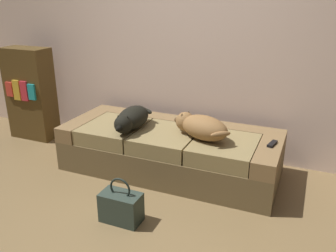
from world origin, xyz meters
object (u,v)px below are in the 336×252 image
at_px(dog_tan, 201,127).
at_px(handbag, 121,207).
at_px(couch, 170,150).
at_px(tv_remote, 272,144).
at_px(bookshelf, 31,94).
at_px(dog_dark, 132,119).

xyz_separation_m(dog_tan, handbag, (-0.37, -0.84, -0.43)).
distance_m(couch, handbag, 0.94).
bearing_deg(dog_tan, tv_remote, 8.12).
height_order(couch, handbag, couch).
relative_size(tv_remote, handbag, 0.40).
xyz_separation_m(couch, bookshelf, (-1.91, 0.19, 0.33)).
bearing_deg(bookshelf, handbag, -30.95).
bearing_deg(tv_remote, couch, -168.02).
distance_m(dog_dark, dog_tan, 0.69).
xyz_separation_m(dog_dark, bookshelf, (-1.56, 0.33, -0.00)).
relative_size(couch, handbag, 5.60).
bearing_deg(bookshelf, dog_tan, -7.33).
bearing_deg(handbag, tv_remote, 43.04).
height_order(tv_remote, bookshelf, bookshelf).
relative_size(dog_tan, tv_remote, 4.12).
relative_size(handbag, bookshelf, 0.34).
bearing_deg(dog_tan, couch, 164.43).
height_order(couch, dog_dark, dog_dark).
distance_m(dog_dark, handbag, 0.96).
relative_size(dog_dark, dog_tan, 1.00).
xyz_separation_m(handbag, bookshelf, (-1.88, 1.13, 0.42)).
distance_m(tv_remote, handbag, 1.40).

